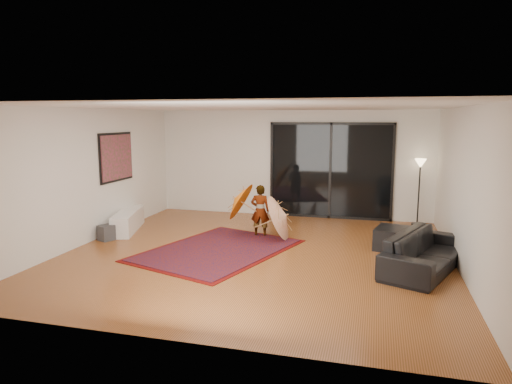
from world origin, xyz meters
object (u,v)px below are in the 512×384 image
(media_console, at_px, (128,221))
(ottoman, at_px, (396,239))
(sofa, at_px, (425,252))
(child, at_px, (260,211))

(media_console, xyz_separation_m, ottoman, (5.77, -0.01, -0.01))
(media_console, xyz_separation_m, sofa, (6.20, -1.16, 0.09))
(sofa, xyz_separation_m, ottoman, (-0.43, 1.15, -0.11))
(media_console, xyz_separation_m, child, (3.00, 0.29, 0.33))
(sofa, bearing_deg, ottoman, 43.05)
(child, bearing_deg, sofa, 149.76)
(media_console, height_order, ottoman, media_console)
(ottoman, height_order, child, child)
(child, bearing_deg, ottoman, 167.96)
(sofa, xyz_separation_m, child, (-3.20, 1.44, 0.24))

